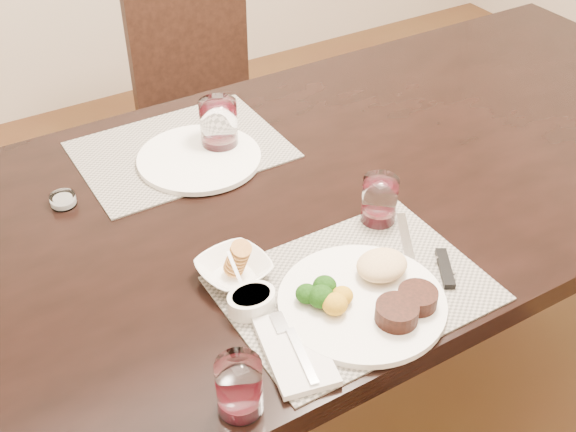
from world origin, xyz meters
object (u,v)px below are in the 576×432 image
dinner_plate (370,296)px  wine_glass_near (379,202)px  cracker_bowl (234,269)px  chair_far (206,91)px  steak_knife (435,260)px  far_plate (199,158)px

dinner_plate → wine_glass_near: (0.16, 0.18, 0.03)m
dinner_plate → cracker_bowl: cracker_bowl is taller
chair_far → dinner_plate: 1.35m
dinner_plate → steak_knife: (0.17, 0.02, -0.01)m
cracker_bowl → far_plate: cracker_bowl is taller
far_plate → chair_far: bearing=64.4°
cracker_bowl → far_plate: bearing=73.8°
dinner_plate → wine_glass_near: wine_glass_near is taller
cracker_bowl → steak_knife: bearing=-25.3°
far_plate → steak_knife: bearing=-67.1°
far_plate → dinner_plate: bearing=-83.9°
dinner_plate → far_plate: 0.57m
dinner_plate → cracker_bowl: bearing=110.8°
dinner_plate → steak_knife: dinner_plate is taller
steak_knife → wine_glass_near: wine_glass_near is taller
dinner_plate → far_plate: bearing=74.1°
steak_knife → far_plate: 0.59m
steak_knife → wine_glass_near: bearing=125.5°
cracker_bowl → wine_glass_near: (0.33, 0.00, 0.03)m
dinner_plate → wine_glass_near: size_ratio=3.04×
chair_far → steak_knife: (-0.12, -1.27, 0.26)m
dinner_plate → steak_knife: size_ratio=1.27×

